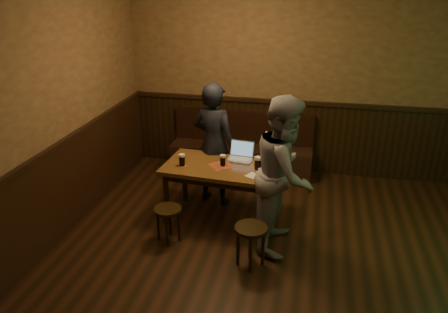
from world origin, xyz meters
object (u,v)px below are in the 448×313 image
pint_mid (223,160)px  pint_right (258,163)px  bench (241,153)px  laptop (241,155)px  pub_table (221,173)px  pint_left (182,160)px  person_suit (214,144)px  stool_left (168,215)px  stool_right (251,235)px  person_grey (285,174)px

pint_mid → pint_right: pint_right is taller
bench → laptop: bearing=-80.6°
pub_table → laptop: (0.20, 0.26, 0.16)m
pint_left → person_suit: 0.62m
pint_right → stool_left: bearing=-147.7°
pub_table → stool_right: (0.52, -0.90, -0.27)m
bench → pint_mid: (0.02, -1.49, 0.51)m
pub_table → pint_right: 0.50m
laptop → pint_left: bearing=-143.9°
bench → pub_table: bench is taller
stool_left → person_suit: size_ratio=0.26×
stool_left → stool_right: size_ratio=0.92×
stool_left → pint_left: (0.03, 0.53, 0.47)m
pint_mid → laptop: bearing=56.2°
pint_mid → laptop: size_ratio=0.42×
pint_right → person_suit: bearing=144.0°
stool_left → pint_mid: (0.51, 0.64, 0.47)m
person_suit → stool_left: bearing=91.5°
pint_right → person_grey: person_grey is taller
stool_left → pint_left: pint_left is taller
pint_right → person_grey: 0.50m
stool_left → person_grey: size_ratio=0.24×
person_grey → pint_mid: bearing=68.6°
stool_right → person_suit: 1.59m
bench → stool_right: bench is taller
laptop → stool_left: bearing=-120.6°
stool_right → laptop: (-0.32, 1.16, 0.42)m
stool_right → pint_mid: bearing=119.3°
stool_left → stool_right: bearing=-14.2°
pub_table → stool_right: pub_table is taller
stool_left → pint_left: 0.71m
laptop → person_grey: (0.61, -0.65, 0.09)m
stool_left → laptop: laptop is taller
person_suit → pint_left: bearing=80.7°
pint_mid → pub_table: bearing=169.5°
pub_table → pint_left: bearing=-162.4°
pint_mid → laptop: laptop is taller
pint_right → person_grey: bearing=-45.8°
person_grey → person_suit: bearing=55.2°
pint_mid → laptop: (0.18, 0.26, -0.01)m
pub_table → pint_left: 0.51m
pub_table → pint_mid: pint_mid is taller
pint_left → pint_mid: 0.50m
stool_left → pint_left: bearing=87.3°
pub_table → pint_right: pint_right is taller
pint_mid → person_suit: person_suit is taller
bench → pint_left: bench is taller
stool_right → pint_left: (-0.99, 0.79, 0.44)m
person_suit → bench: bearing=-83.7°
stool_left → pint_right: 1.23m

